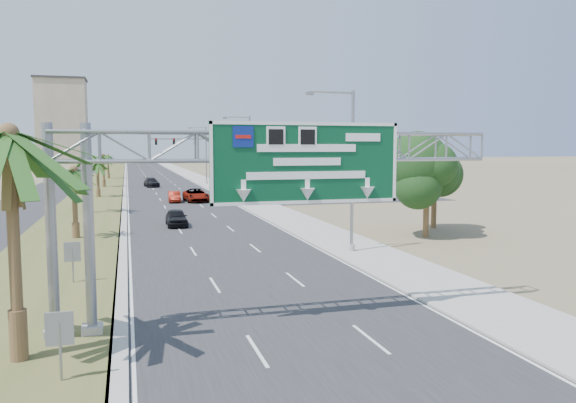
% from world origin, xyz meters
% --- Properties ---
extents(road, '(12.00, 300.00, 0.02)m').
position_xyz_m(road, '(0.00, 110.00, 0.01)').
color(road, '#28282B').
rests_on(road, ground).
extents(sidewalk_right, '(4.00, 300.00, 0.10)m').
position_xyz_m(sidewalk_right, '(8.50, 110.00, 0.05)').
color(sidewalk_right, '#9E9B93').
rests_on(sidewalk_right, ground).
extents(median_grass, '(7.00, 300.00, 0.12)m').
position_xyz_m(median_grass, '(-10.00, 110.00, 0.06)').
color(median_grass, '#4E5B28').
rests_on(median_grass, ground).
extents(opposing_road, '(8.00, 300.00, 0.02)m').
position_xyz_m(opposing_road, '(-17.00, 110.00, 0.01)').
color(opposing_road, '#28282B').
rests_on(opposing_road, ground).
extents(sign_gantry, '(16.75, 1.24, 7.50)m').
position_xyz_m(sign_gantry, '(-1.06, 9.93, 6.06)').
color(sign_gantry, gray).
rests_on(sign_gantry, ground).
extents(palm_near, '(5.70, 5.70, 8.35)m').
position_xyz_m(palm_near, '(-9.20, 8.00, 6.93)').
color(palm_near, brown).
rests_on(palm_near, ground).
extents(palm_row_b, '(3.99, 3.99, 5.95)m').
position_xyz_m(palm_row_b, '(-9.50, 32.00, 4.90)').
color(palm_row_b, brown).
rests_on(palm_row_b, ground).
extents(palm_row_c, '(3.99, 3.99, 6.75)m').
position_xyz_m(palm_row_c, '(-9.50, 48.00, 5.66)').
color(palm_row_c, brown).
rests_on(palm_row_c, ground).
extents(palm_row_d, '(3.99, 3.99, 5.45)m').
position_xyz_m(palm_row_d, '(-9.50, 66.00, 4.42)').
color(palm_row_d, brown).
rests_on(palm_row_d, ground).
extents(palm_row_e, '(3.99, 3.99, 6.15)m').
position_xyz_m(palm_row_e, '(-9.50, 85.00, 5.09)').
color(palm_row_e, brown).
rests_on(palm_row_e, ground).
extents(palm_row_f, '(3.99, 3.99, 5.75)m').
position_xyz_m(palm_row_f, '(-9.50, 110.00, 4.71)').
color(palm_row_f, brown).
rests_on(palm_row_f, ground).
extents(streetlight_near, '(3.27, 0.44, 10.00)m').
position_xyz_m(streetlight_near, '(7.30, 22.00, 4.69)').
color(streetlight_near, gray).
rests_on(streetlight_near, ground).
extents(streetlight_mid, '(3.27, 0.44, 10.00)m').
position_xyz_m(streetlight_mid, '(7.30, 52.00, 4.69)').
color(streetlight_mid, gray).
rests_on(streetlight_mid, ground).
extents(streetlight_far, '(3.27, 0.44, 10.00)m').
position_xyz_m(streetlight_far, '(7.30, 88.00, 4.69)').
color(streetlight_far, gray).
rests_on(streetlight_far, ground).
extents(signal_mast, '(10.28, 0.71, 8.00)m').
position_xyz_m(signal_mast, '(5.17, 71.97, 4.85)').
color(signal_mast, gray).
rests_on(signal_mast, ground).
extents(store_building, '(18.00, 10.00, 4.00)m').
position_xyz_m(store_building, '(22.00, 66.00, 2.00)').
color(store_building, '#CBBA89').
rests_on(store_building, ground).
extents(oak_near, '(4.50, 4.50, 6.80)m').
position_xyz_m(oak_near, '(15.00, 26.00, 4.53)').
color(oak_near, brown).
rests_on(oak_near, ground).
extents(oak_far, '(3.50, 3.50, 5.60)m').
position_xyz_m(oak_far, '(18.00, 30.00, 3.82)').
color(oak_far, brown).
rests_on(oak_far, ground).
extents(median_signback_a, '(0.75, 0.08, 2.08)m').
position_xyz_m(median_signback_a, '(-7.80, 6.00, 1.45)').
color(median_signback_a, gray).
rests_on(median_signback_a, ground).
extents(median_signback_b, '(0.75, 0.08, 2.08)m').
position_xyz_m(median_signback_b, '(-8.50, 18.00, 1.45)').
color(median_signback_b, gray).
rests_on(median_signback_b, ground).
extents(tower_distant, '(20.00, 16.00, 35.00)m').
position_xyz_m(tower_distant, '(-32.00, 250.00, 17.50)').
color(tower_distant, gray).
rests_on(tower_distant, ground).
extents(building_distant_right, '(20.00, 12.00, 5.00)m').
position_xyz_m(building_distant_right, '(30.00, 140.00, 2.50)').
color(building_distant_right, '#CBBA89').
rests_on(building_distant_right, ground).
extents(car_left_lane, '(1.68, 4.16, 1.41)m').
position_xyz_m(car_left_lane, '(-2.04, 36.82, 0.71)').
color(car_left_lane, black).
rests_on(car_left_lane, ground).
extents(car_mid_lane, '(1.48, 3.95, 1.29)m').
position_xyz_m(car_mid_lane, '(-0.57, 57.27, 0.64)').
color(car_mid_lane, maroon).
rests_on(car_mid_lane, ground).
extents(car_right_lane, '(2.84, 5.67, 1.54)m').
position_xyz_m(car_right_lane, '(2.00, 57.18, 0.77)').
color(car_right_lane, gray).
rests_on(car_right_lane, ground).
extents(car_far, '(2.63, 5.24, 1.46)m').
position_xyz_m(car_far, '(-2.06, 83.97, 0.73)').
color(car_far, black).
rests_on(car_far, ground).
extents(pole_sign_red_near, '(2.41, 0.43, 9.51)m').
position_xyz_m(pole_sign_red_near, '(12.06, 57.64, 7.52)').
color(pole_sign_red_near, gray).
rests_on(pole_sign_red_near, ground).
extents(pole_sign_blue, '(2.02, 0.64, 7.23)m').
position_xyz_m(pole_sign_blue, '(10.53, 62.02, 5.27)').
color(pole_sign_blue, gray).
rests_on(pole_sign_blue, ground).
extents(pole_sign_red_far, '(2.22, 0.61, 8.89)m').
position_xyz_m(pole_sign_red_far, '(10.32, 84.52, 7.04)').
color(pole_sign_red_far, gray).
rests_on(pole_sign_red_far, ground).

